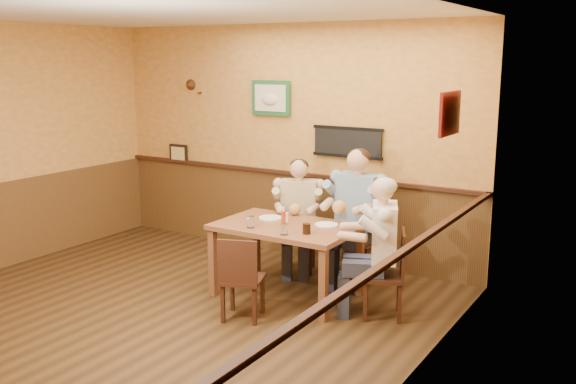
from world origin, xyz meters
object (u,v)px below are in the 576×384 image
(chair_back_left, at_px, (299,236))
(water_glass_left, at_px, (251,222))
(salt_shaker, at_px, (286,217))
(diner_blue_polo, at_px, (358,223))
(diner_white_elder, at_px, (384,255))
(chair_back_right, at_px, (357,241))
(chair_near_side, at_px, (243,277))
(water_glass_mid, at_px, (284,229))
(pepper_shaker, at_px, (284,221))
(cola_tumbler, at_px, (307,229))
(dining_table, at_px, (286,233))
(chair_right_end, at_px, (383,274))
(diner_tan_shirt, at_px, (299,221))
(hot_sauce_bottle, at_px, (283,218))

(chair_back_left, height_order, water_glass_left, water_glass_left)
(chair_back_left, bearing_deg, salt_shaker, -94.07)
(diner_blue_polo, height_order, diner_white_elder, diner_blue_polo)
(chair_back_right, relative_size, chair_near_side, 1.15)
(chair_near_side, xyz_separation_m, water_glass_mid, (0.22, 0.38, 0.40))
(chair_back_left, bearing_deg, pepper_shaker, -94.05)
(diner_blue_polo, distance_m, cola_tumbler, 0.97)
(dining_table, height_order, chair_near_side, chair_near_side)
(diner_white_elder, relative_size, pepper_shaker, 14.78)
(water_glass_left, bearing_deg, chair_right_end, 12.84)
(diner_tan_shirt, relative_size, pepper_shaker, 14.41)
(salt_shaker, bearing_deg, water_glass_left, -117.10)
(dining_table, height_order, diner_blue_polo, diner_blue_polo)
(chair_right_end, relative_size, diner_blue_polo, 0.64)
(chair_back_left, xyz_separation_m, diner_white_elder, (1.35, -0.74, 0.19))
(diner_blue_polo, height_order, cola_tumbler, diner_blue_polo)
(chair_near_side, height_order, cola_tumbler, cola_tumbler)
(chair_back_left, bearing_deg, chair_back_right, -22.82)
(dining_table, distance_m, chair_right_end, 1.08)
(water_glass_mid, height_order, hot_sauce_bottle, hot_sauce_bottle)
(water_glass_left, bearing_deg, cola_tumbler, 9.31)
(chair_right_end, bearing_deg, diner_tan_shirt, -141.86)
(chair_back_right, relative_size, cola_tumbler, 9.12)
(chair_back_right, relative_size, water_glass_left, 8.00)
(water_glass_left, bearing_deg, hot_sauce_bottle, 31.52)
(dining_table, distance_m, diner_tan_shirt, 0.80)
(chair_right_end, distance_m, hot_sauce_bottle, 1.11)
(water_glass_mid, relative_size, hot_sauce_bottle, 0.56)
(chair_back_right, xyz_separation_m, diner_white_elder, (0.62, -0.75, 0.14))
(chair_near_side, distance_m, salt_shaker, 0.89)
(chair_back_right, height_order, pepper_shaker, chair_back_right)
(diner_blue_polo, height_order, pepper_shaker, diner_blue_polo)
(chair_right_end, xyz_separation_m, water_glass_left, (-1.29, -0.30, 0.39))
(water_glass_mid, bearing_deg, dining_table, 118.30)
(dining_table, xyz_separation_m, diner_tan_shirt, (-0.29, 0.74, -0.08))
(pepper_shaker, bearing_deg, water_glass_left, -131.04)
(dining_table, bearing_deg, salt_shaker, 121.63)
(chair_back_right, height_order, diner_white_elder, diner_white_elder)
(chair_back_right, relative_size, pepper_shaker, 11.38)
(dining_table, distance_m, water_glass_mid, 0.41)
(chair_back_right, distance_m, hot_sauce_bottle, 1.04)
(diner_white_elder, height_order, salt_shaker, diner_white_elder)
(diner_tan_shirt, distance_m, salt_shaker, 0.74)
(diner_white_elder, relative_size, water_glass_left, 10.38)
(cola_tumbler, xyz_separation_m, hot_sauce_bottle, (-0.31, 0.07, 0.04))
(water_glass_left, distance_m, water_glass_mid, 0.42)
(pepper_shaker, bearing_deg, diner_white_elder, 1.83)
(chair_right_end, height_order, diner_white_elder, diner_white_elder)
(chair_back_right, bearing_deg, hot_sauce_bottle, -114.11)
(salt_shaker, bearing_deg, chair_right_end, -3.74)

